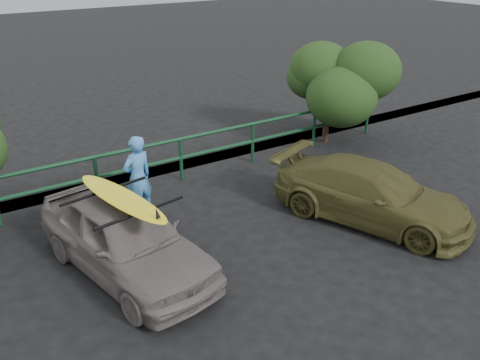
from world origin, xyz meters
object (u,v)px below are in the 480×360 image
object	(u,v)px
sedan	(125,238)
olive_vehicle	(371,194)
guardrail	(141,168)
surfboard	(121,198)
man	(138,178)

from	to	relation	value
sedan	olive_vehicle	world-z (taller)	sedan
olive_vehicle	guardrail	bearing A→B (deg)	109.41
guardrail	surfboard	xyz separation A→B (m)	(-1.52, -2.86, 0.86)
guardrail	man	xyz separation A→B (m)	(-0.55, -1.17, 0.34)
olive_vehicle	man	bearing A→B (deg)	124.31
olive_vehicle	man	size ratio (longest dim) A/B	2.29
guardrail	olive_vehicle	size ratio (longest dim) A/B	3.55
sedan	olive_vehicle	distance (m)	4.82
guardrail	surfboard	distance (m)	3.36
olive_vehicle	surfboard	bearing A→B (deg)	148.08
olive_vehicle	surfboard	xyz separation A→B (m)	(-4.73, 0.93, 0.80)
guardrail	sedan	xyz separation A→B (m)	(-1.52, -2.86, 0.12)
guardrail	sedan	distance (m)	3.25
man	sedan	bearing A→B (deg)	48.34
surfboard	man	bearing A→B (deg)	50.38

